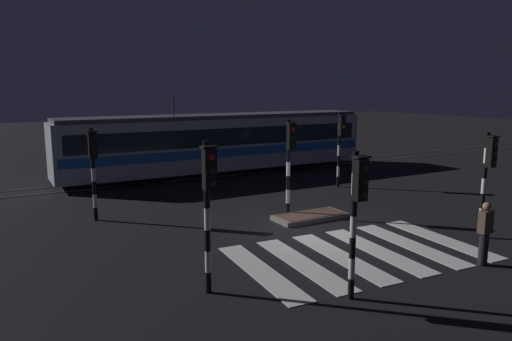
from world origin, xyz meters
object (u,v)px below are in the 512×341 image
at_px(traffic_light_corner_far_left, 93,160).
at_px(tram, 220,142).
at_px(traffic_light_median_centre, 290,154).
at_px(traffic_light_corner_far_right, 340,139).
at_px(traffic_light_corner_near_left, 208,195).
at_px(pedestrian_waiting_at_kerb, 485,233).
at_px(traffic_light_corner_near_right, 488,169).
at_px(traffic_light_kerb_mid_left, 357,204).

distance_m(traffic_light_corner_far_left, tram, 10.04).
relative_size(traffic_light_median_centre, traffic_light_corner_far_right, 1.01).
bearing_deg(traffic_light_corner_far_left, traffic_light_corner_near_left, -82.41).
xyz_separation_m(traffic_light_corner_far_right, pedestrian_waiting_at_kerb, (-3.16, -9.79, -1.43)).
xyz_separation_m(traffic_light_corner_near_right, pedestrian_waiting_at_kerb, (-2.06, -1.46, -1.31)).
bearing_deg(traffic_light_corner_near_left, traffic_light_kerb_mid_left, -35.29).
bearing_deg(traffic_light_kerb_mid_left, pedestrian_waiting_at_kerb, -0.50).
bearing_deg(traffic_light_kerb_mid_left, traffic_light_median_centre, 68.38).
xyz_separation_m(traffic_light_corner_far_left, traffic_light_kerb_mid_left, (3.64, -9.41, 0.03)).
distance_m(traffic_light_corner_near_left, traffic_light_corner_far_right, 12.89).
height_order(traffic_light_corner_near_left, pedestrian_waiting_at_kerb, traffic_light_corner_near_left).
distance_m(traffic_light_corner_far_left, traffic_light_corner_far_right, 11.21).
bearing_deg(pedestrian_waiting_at_kerb, traffic_light_corner_far_right, 72.12).
bearing_deg(traffic_light_corner_far_left, tram, 38.91).
xyz_separation_m(traffic_light_corner_far_left, pedestrian_waiting_at_kerb, (8.05, -9.45, -1.29)).
distance_m(traffic_light_kerb_mid_left, traffic_light_median_centre, 6.96).
height_order(traffic_light_corner_near_left, traffic_light_median_centre, traffic_light_median_centre).
height_order(traffic_light_corner_near_right, tram, tram).
xyz_separation_m(traffic_light_kerb_mid_left, tram, (4.17, 15.71, -0.45)).
distance_m(traffic_light_corner_near_right, pedestrian_waiting_at_kerb, 2.84).
height_order(traffic_light_corner_far_left, pedestrian_waiting_at_kerb, traffic_light_corner_far_left).
distance_m(traffic_light_corner_far_left, pedestrian_waiting_at_kerb, 12.48).
relative_size(traffic_light_corner_near_left, traffic_light_corner_far_right, 1.00).
relative_size(traffic_light_corner_far_left, traffic_light_median_centre, 0.93).
relative_size(traffic_light_kerb_mid_left, traffic_light_median_centre, 0.94).
bearing_deg(traffic_light_corner_far_right, traffic_light_kerb_mid_left, -127.82).
distance_m(traffic_light_median_centre, traffic_light_corner_near_right, 6.38).
bearing_deg(tram, traffic_light_corner_far_right, -60.32).
xyz_separation_m(traffic_light_median_centre, traffic_light_corner_near_right, (3.90, -5.05, -0.15)).
xyz_separation_m(traffic_light_median_centre, traffic_light_corner_far_right, (5.00, 3.28, -0.03)).
height_order(traffic_light_median_centre, traffic_light_corner_near_right, traffic_light_median_centre).
distance_m(traffic_light_median_centre, pedestrian_waiting_at_kerb, 6.92).
bearing_deg(traffic_light_corner_far_right, traffic_light_corner_near_left, -142.29).
relative_size(traffic_light_corner_near_left, tram, 0.20).
distance_m(traffic_light_corner_near_left, traffic_light_kerb_mid_left, 3.23).
bearing_deg(traffic_light_corner_near_left, traffic_light_median_centre, 41.58).
bearing_deg(traffic_light_corner_far_left, pedestrian_waiting_at_kerb, -49.57).
distance_m(traffic_light_corner_near_left, tram, 15.44).
relative_size(traffic_light_corner_far_left, traffic_light_corner_far_right, 0.94).
height_order(traffic_light_corner_far_right, pedestrian_waiting_at_kerb, traffic_light_corner_far_right).
relative_size(traffic_light_corner_far_left, traffic_light_kerb_mid_left, 0.99).
bearing_deg(traffic_light_median_centre, traffic_light_kerb_mid_left, -111.62).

